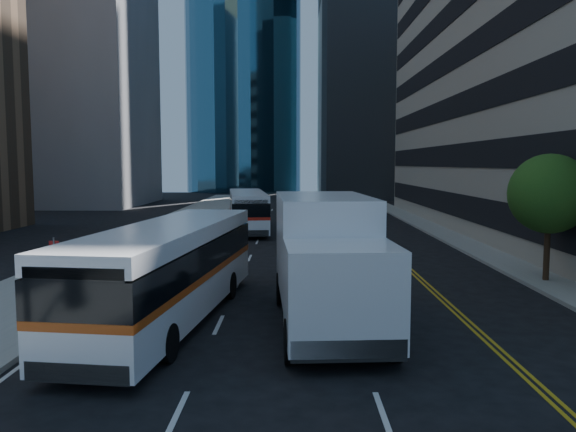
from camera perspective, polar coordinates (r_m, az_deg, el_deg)
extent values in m
plane|color=black|center=(15.36, 5.31, -13.08)|extent=(160.00, 160.00, 0.00)
cube|color=gray|center=(40.87, -12.53, -1.49)|extent=(5.00, 90.00, 0.15)
cube|color=gray|center=(41.10, 15.00, -1.50)|extent=(2.00, 90.00, 0.15)
cube|color=gray|center=(72.81, -21.78, 14.98)|extent=(18.00, 18.00, 35.00)
cylinder|color=#332114|center=(25.00, 24.79, -3.43)|extent=(0.24, 0.24, 2.20)
sphere|color=#174513|center=(24.77, 25.01, 2.07)|extent=(3.20, 3.20, 3.20)
cube|color=white|center=(17.77, -11.86, -7.72)|extent=(3.87, 11.80, 1.06)
cube|color=#CD4C13|center=(17.64, -11.90, -5.73)|extent=(3.89, 11.82, 0.21)
cube|color=black|center=(17.54, -11.94, -4.03)|extent=(3.89, 11.82, 0.87)
cube|color=white|center=(17.44, -11.98, -1.68)|extent=(3.87, 11.80, 0.48)
cylinder|color=black|center=(15.23, -20.38, -11.66)|extent=(0.40, 0.99, 0.96)
cylinder|color=black|center=(14.34, -12.13, -12.50)|extent=(0.40, 0.99, 0.96)
cylinder|color=black|center=(21.06, -11.99, -6.74)|extent=(0.40, 0.99, 0.96)
cylinder|color=black|center=(20.43, -5.93, -7.02)|extent=(0.40, 0.99, 0.96)
cube|color=white|center=(40.47, -4.13, -0.38)|extent=(3.72, 11.14, 1.00)
cube|color=red|center=(40.42, -4.13, 0.46)|extent=(3.74, 11.17, 0.20)
cube|color=black|center=(40.38, -4.14, 1.17)|extent=(3.74, 11.17, 0.82)
cube|color=white|center=(40.34, -4.14, 2.13)|extent=(3.72, 11.14, 0.46)
cylinder|color=black|center=(37.22, -5.54, -1.45)|extent=(0.39, 0.94, 0.91)
cylinder|color=black|center=(37.32, -2.27, -1.42)|extent=(0.39, 0.94, 0.91)
cylinder|color=black|center=(43.38, -5.70, -0.49)|extent=(0.39, 0.94, 0.91)
cylinder|color=black|center=(43.47, -2.89, -0.46)|extent=(0.39, 0.94, 0.91)
cube|color=white|center=(13.97, 5.46, -7.85)|extent=(2.91, 2.69, 2.41)
cube|color=black|center=(12.82, 6.20, -6.95)|extent=(2.56, 0.22, 1.26)
cube|color=white|center=(17.77, 3.57, -2.73)|extent=(3.10, 5.68, 2.99)
cube|color=black|center=(16.87, 4.04, -9.14)|extent=(2.63, 7.70, 0.29)
cylinder|color=black|center=(13.92, 0.31, -12.63)|extent=(0.39, 1.12, 1.10)
cylinder|color=black|center=(14.29, 10.68, -12.26)|extent=(0.39, 1.12, 1.10)
cylinder|color=black|center=(19.46, -0.68, -7.41)|extent=(0.39, 1.12, 1.10)
cylinder|color=black|center=(19.72, 6.70, -7.28)|extent=(0.39, 1.12, 1.10)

